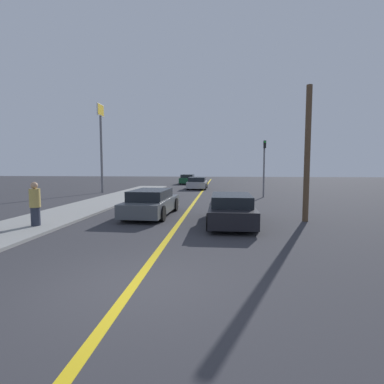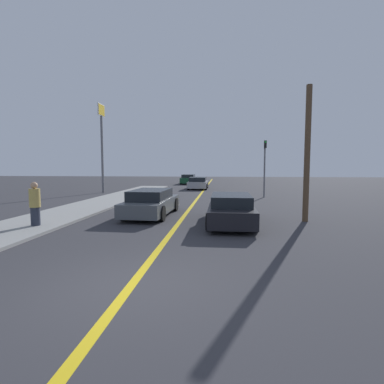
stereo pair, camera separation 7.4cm
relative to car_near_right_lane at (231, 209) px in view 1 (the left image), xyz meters
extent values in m
plane|color=#333338|center=(-2.13, -6.66, -0.60)|extent=(120.00, 120.00, 0.00)
cube|color=gold|center=(-2.13, 11.34, -0.59)|extent=(0.20, 60.00, 0.01)
cube|color=gray|center=(-7.89, 7.02, -0.54)|extent=(3.01, 27.34, 0.10)
cube|color=black|center=(0.00, 0.05, -0.11)|extent=(1.75, 4.68, 0.62)
cube|color=black|center=(0.00, -0.18, 0.41)|extent=(1.53, 2.57, 0.42)
cylinder|color=black|center=(-0.82, 1.51, -0.28)|extent=(0.22, 0.64, 0.63)
cylinder|color=black|center=(0.83, 1.50, -0.28)|extent=(0.22, 0.64, 0.63)
cylinder|color=black|center=(-0.83, -1.39, -0.28)|extent=(0.22, 0.64, 0.63)
cylinder|color=black|center=(0.82, -1.40, -0.28)|extent=(0.22, 0.64, 0.63)
cube|color=#4C5156|center=(-3.68, 1.73, -0.11)|extent=(1.94, 4.85, 0.59)
cube|color=black|center=(-3.68, 1.49, 0.41)|extent=(1.65, 2.69, 0.46)
cylinder|color=black|center=(-4.46, 3.24, -0.26)|extent=(0.25, 0.69, 0.68)
cylinder|color=black|center=(-2.78, 3.18, -0.26)|extent=(0.25, 0.69, 0.68)
cylinder|color=black|center=(-4.57, 0.28, -0.26)|extent=(0.25, 0.69, 0.68)
cylinder|color=black|center=(-2.90, 0.21, -0.26)|extent=(0.25, 0.69, 0.68)
cube|color=#9E9EA3|center=(-2.80, 18.25, -0.12)|extent=(1.84, 4.06, 0.61)
cube|color=black|center=(-2.80, 18.05, 0.40)|extent=(1.62, 2.24, 0.43)
cylinder|color=black|center=(-3.67, 19.51, -0.29)|extent=(0.22, 0.61, 0.61)
cylinder|color=black|center=(-1.93, 19.51, -0.29)|extent=(0.22, 0.61, 0.61)
cylinder|color=black|center=(-3.68, 16.99, -0.29)|extent=(0.22, 0.61, 0.61)
cylinder|color=black|center=(-1.93, 16.99, -0.29)|extent=(0.22, 0.61, 0.61)
cube|color=#144728|center=(-4.74, 26.94, -0.10)|extent=(1.75, 4.70, 0.65)
cube|color=black|center=(-4.74, 26.71, 0.43)|extent=(1.54, 2.59, 0.41)
cylinder|color=black|center=(-5.56, 28.40, -0.28)|extent=(0.22, 0.64, 0.64)
cylinder|color=black|center=(-3.91, 28.39, -0.28)|extent=(0.22, 0.64, 0.64)
cylinder|color=black|center=(-5.57, 25.49, -0.28)|extent=(0.22, 0.64, 0.64)
cylinder|color=black|center=(-3.91, 25.48, -0.28)|extent=(0.22, 0.64, 0.64)
cylinder|color=#282D3D|center=(-7.36, -1.61, -0.15)|extent=(0.33, 0.33, 0.69)
cylinder|color=tan|center=(-7.36, -1.61, 0.55)|extent=(0.39, 0.39, 0.69)
sphere|color=tan|center=(-7.36, -1.61, 1.02)|extent=(0.25, 0.25, 0.25)
cylinder|color=slate|center=(2.76, 10.56, 1.50)|extent=(0.12, 0.12, 4.19)
cube|color=black|center=(2.76, 10.38, 3.32)|extent=(0.18, 0.18, 0.55)
sphere|color=green|center=(2.76, 10.29, 3.49)|extent=(0.14, 0.14, 0.14)
cylinder|color=slate|center=(-10.77, 13.18, 2.75)|extent=(0.20, 0.20, 6.68)
cube|color=silver|center=(-10.77, 13.18, 6.54)|extent=(0.08, 1.36, 1.02)
cube|color=gold|center=(-10.77, 13.18, 6.54)|extent=(0.12, 1.24, 0.90)
cylinder|color=brown|center=(3.15, 0.83, 2.23)|extent=(0.24, 0.24, 5.65)
camera|label=1|loc=(-0.44, -12.11, 1.75)|focal=28.00mm
camera|label=2|loc=(-0.36, -12.11, 1.75)|focal=28.00mm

